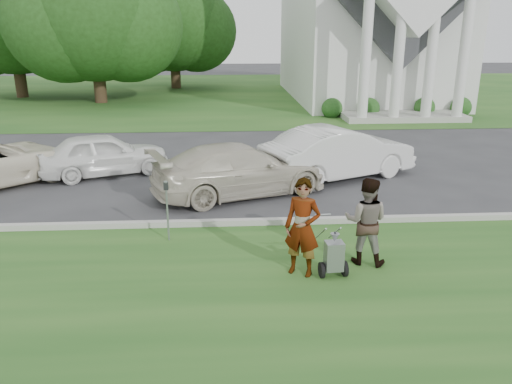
{
  "coord_description": "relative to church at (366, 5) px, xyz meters",
  "views": [
    {
      "loc": [
        -0.11,
        -10.43,
        4.41
      ],
      "look_at": [
        0.52,
        0.0,
        1.0
      ],
      "focal_mm": 35.0,
      "sensor_mm": 36.0,
      "label": 1
    }
  ],
  "objects": [
    {
      "name": "church_lawn",
      "position": [
        -9.0,
        3.89,
        -5.93
      ],
      "size": [
        80.0,
        30.0,
        0.01
      ],
      "primitive_type": "cube",
      "color": "#1E4B1A",
      "rests_on": "ground"
    },
    {
      "name": "person_left",
      "position": [
        -7.74,
        -25.1,
        -5.01
      ],
      "size": [
        0.81,
        0.7,
        1.86
      ],
      "primitive_type": "imported",
      "rotation": [
        0.0,
        0.0,
        -0.47
      ],
      "color": "#999999",
      "rests_on": "ground"
    },
    {
      "name": "tree_left",
      "position": [
        -17.01,
        -1.13,
        -0.83
      ],
      "size": [
        10.63,
        8.4,
        9.71
      ],
      "color": "#332316",
      "rests_on": "ground"
    },
    {
      "name": "ground",
      "position": [
        -9.0,
        -23.11,
        -5.94
      ],
      "size": [
        120.0,
        120.0,
        0.0
      ],
      "primitive_type": "plane",
      "color": "#333335",
      "rests_on": "ground"
    },
    {
      "name": "grass_strip",
      "position": [
        -9.0,
        -26.11,
        -5.93
      ],
      "size": [
        80.0,
        7.0,
        0.01
      ],
      "primitive_type": "cube",
      "color": "#1E4B1A",
      "rests_on": "ground"
    },
    {
      "name": "church",
      "position": [
        0.0,
        0.0,
        0.0
      ],
      "size": [
        9.19,
        19.0,
        24.1
      ],
      "color": "white",
      "rests_on": "ground"
    },
    {
      "name": "curb",
      "position": [
        -9.0,
        -22.56,
        -5.86
      ],
      "size": [
        80.0,
        0.18,
        0.15
      ],
      "primitive_type": "cube",
      "color": "#9E9E93",
      "rests_on": "ground"
    },
    {
      "name": "car_c",
      "position": [
        -8.75,
        -20.19,
        -5.23
      ],
      "size": [
        5.31,
        3.68,
        1.43
      ],
      "primitive_type": "imported",
      "rotation": [
        0.0,
        0.0,
        1.95
      ],
      "color": "beige",
      "rests_on": "ground"
    },
    {
      "name": "tree_back",
      "position": [
        -13.01,
        6.87,
        -1.21
      ],
      "size": [
        9.61,
        7.6,
        8.89
      ],
      "color": "#332316",
      "rests_on": "ground"
    },
    {
      "name": "parking_meter_near",
      "position": [
        -10.41,
        -23.36,
        -5.08
      ],
      "size": [
        0.1,
        0.09,
        1.36
      ],
      "color": "gray",
      "rests_on": "ground"
    },
    {
      "name": "striping_cart",
      "position": [
        -7.17,
        -25.23,
        -5.53
      ],
      "size": [
        0.53,
        1.04,
        0.94
      ],
      "rotation": [
        0.0,
        0.0,
        0.08
      ],
      "color": "black",
      "rests_on": "ground"
    },
    {
      "name": "car_b",
      "position": [
        -12.99,
        -17.96,
        -5.26
      ],
      "size": [
        4.28,
        2.92,
        1.35
      ],
      "primitive_type": "imported",
      "rotation": [
        0.0,
        0.0,
        1.94
      ],
      "color": "white",
      "rests_on": "ground"
    },
    {
      "name": "tree_far",
      "position": [
        -23.01,
        1.87,
        -0.25
      ],
      "size": [
        11.64,
        9.2,
        10.73
      ],
      "color": "#332316",
      "rests_on": "ground"
    },
    {
      "name": "car_d",
      "position": [
        -5.66,
        -18.75,
        -5.13
      ],
      "size": [
        5.15,
        3.61,
        1.61
      ],
      "primitive_type": "imported",
      "rotation": [
        0.0,
        0.0,
        2.01
      ],
      "color": "silver",
      "rests_on": "ground"
    },
    {
      "name": "person_right",
      "position": [
        -6.44,
        -24.7,
        -5.07
      ],
      "size": [
        1.02,
        0.91,
        1.74
      ],
      "primitive_type": "imported",
      "rotation": [
        0.0,
        0.0,
        2.78
      ],
      "color": "#999999",
      "rests_on": "ground"
    }
  ]
}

